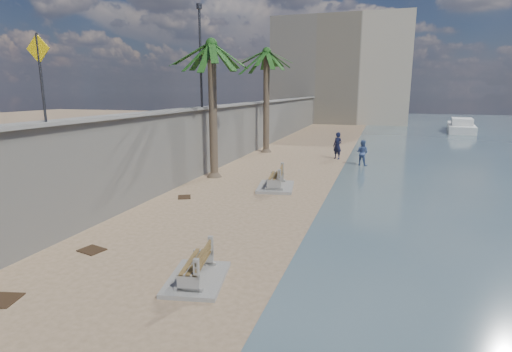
# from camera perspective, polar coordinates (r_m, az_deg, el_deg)

# --- Properties ---
(ground_plane) EXTENTS (140.00, 140.00, 0.00)m
(ground_plane) POSITION_cam_1_polar(r_m,az_deg,el_deg) (9.69, -10.18, -15.65)
(ground_plane) COLOR tan
(seawall) EXTENTS (0.45, 70.00, 3.50)m
(seawall) POSITION_cam_1_polar(r_m,az_deg,el_deg) (29.19, -1.05, 6.80)
(seawall) COLOR gray
(seawall) RESTS_ON ground_plane
(wall_cap) EXTENTS (0.80, 70.00, 0.12)m
(wall_cap) POSITION_cam_1_polar(r_m,az_deg,el_deg) (29.08, -1.06, 10.34)
(wall_cap) COLOR gray
(wall_cap) RESTS_ON seawall
(end_building) EXTENTS (18.00, 12.00, 14.00)m
(end_building) POSITION_cam_1_polar(r_m,az_deg,el_deg) (59.89, 12.18, 14.34)
(end_building) COLOR #B7AA93
(end_building) RESTS_ON ground_plane
(bench_near) EXTENTS (1.64, 2.12, 0.80)m
(bench_near) POSITION_cam_1_polar(r_m,az_deg,el_deg) (9.87, -8.50, -12.78)
(bench_near) COLOR gray
(bench_near) RESTS_ON ground_plane
(bench_far) EXTENTS (1.96, 2.57, 0.98)m
(bench_far) POSITION_cam_1_polar(r_m,az_deg,el_deg) (18.55, 2.84, -0.48)
(bench_far) COLOR gray
(bench_far) RESTS_ON ground_plane
(palm_mid) EXTENTS (5.00, 5.00, 7.62)m
(palm_mid) POSITION_cam_1_polar(r_m,az_deg,el_deg) (20.82, -6.38, 18.01)
(palm_mid) COLOR brown
(palm_mid) RESTS_ON ground_plane
(palm_back) EXTENTS (5.00, 5.00, 8.02)m
(palm_back) POSITION_cam_1_polar(r_m,az_deg,el_deg) (29.31, 1.53, 17.13)
(palm_back) COLOR brown
(palm_back) RESTS_ON ground_plane
(pedestrian_sign) EXTENTS (0.78, 0.07, 2.40)m
(pedestrian_sign) POSITION_cam_1_polar(r_m,az_deg,el_deg) (12.86, -28.49, 13.71)
(pedestrian_sign) COLOR #2D2D33
(pedestrian_sign) RESTS_ON wall_cap
(streetlight) EXTENTS (0.28, 0.28, 5.12)m
(streetlight) POSITION_cam_1_polar(r_m,az_deg,el_deg) (21.70, -7.96, 17.77)
(streetlight) COLOR #2D2D33
(streetlight) RESTS_ON wall_cap
(person_a) EXTENTS (0.88, 0.81, 2.03)m
(person_a) POSITION_cam_1_polar(r_m,az_deg,el_deg) (26.96, 11.58, 4.54)
(person_a) COLOR #121633
(person_a) RESTS_ON ground_plane
(person_b) EXTENTS (0.99, 0.87, 1.71)m
(person_b) POSITION_cam_1_polar(r_m,az_deg,el_deg) (25.05, 14.93, 3.44)
(person_b) COLOR #465C92
(person_b) RESTS_ON ground_plane
(yacht_far) EXTENTS (3.54, 9.33, 1.50)m
(yacht_far) POSITION_cam_1_polar(r_m,az_deg,el_deg) (49.99, 27.21, 6.11)
(yacht_far) COLOR silver
(yacht_far) RESTS_ON bay_water
(debris_b) EXTENTS (0.78, 0.68, 0.03)m
(debris_b) POSITION_cam_1_polar(r_m,az_deg,el_deg) (12.52, -22.40, -9.75)
(debris_b) COLOR #382616
(debris_b) RESTS_ON ground_plane
(debris_c) EXTENTS (0.77, 0.83, 0.03)m
(debris_c) POSITION_cam_1_polar(r_m,az_deg,el_deg) (17.35, -10.20, -2.97)
(debris_c) COLOR #382616
(debris_c) RESTS_ON ground_plane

